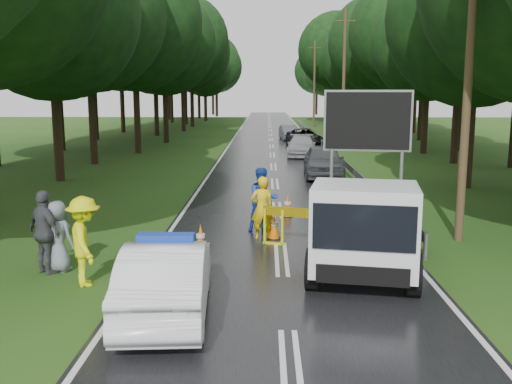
{
  "coord_description": "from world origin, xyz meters",
  "views": [
    {
      "loc": [
        -0.39,
        -14.19,
        4.29
      ],
      "look_at": [
        -0.7,
        2.58,
        1.3
      ],
      "focal_mm": 40.0,
      "sensor_mm": 36.0,
      "label": 1
    }
  ],
  "objects_px": {
    "queue_car_first": "(323,161)",
    "barrier": "(310,219)",
    "work_truck": "(364,225)",
    "queue_car_fourth": "(289,133)",
    "police_sedan": "(167,278)",
    "civilian": "(263,200)",
    "officer": "(262,208)",
    "queue_car_third": "(304,138)",
    "queue_car_second": "(301,146)"
  },
  "relations": [
    {
      "from": "queue_car_fourth",
      "to": "civilian",
      "type": "bearing_deg",
      "value": -99.57
    },
    {
      "from": "police_sedan",
      "to": "work_truck",
      "type": "height_order",
      "value": "work_truck"
    },
    {
      "from": "civilian",
      "to": "queue_car_second",
      "type": "distance_m",
      "value": 20.7
    },
    {
      "from": "queue_car_second",
      "to": "civilian",
      "type": "bearing_deg",
      "value": -93.15
    },
    {
      "from": "police_sedan",
      "to": "officer",
      "type": "relative_size",
      "value": 2.42
    },
    {
      "from": "barrier",
      "to": "queue_car_fourth",
      "type": "height_order",
      "value": "queue_car_fourth"
    },
    {
      "from": "work_truck",
      "to": "officer",
      "type": "distance_m",
      "value": 3.86
    },
    {
      "from": "police_sedan",
      "to": "civilian",
      "type": "height_order",
      "value": "civilian"
    },
    {
      "from": "police_sedan",
      "to": "barrier",
      "type": "distance_m",
      "value": 5.63
    },
    {
      "from": "police_sedan",
      "to": "civilian",
      "type": "xyz_separation_m",
      "value": [
        1.81,
        6.7,
        0.26
      ]
    },
    {
      "from": "officer",
      "to": "queue_car_first",
      "type": "bearing_deg",
      "value": -115.8
    },
    {
      "from": "civilian",
      "to": "queue_car_second",
      "type": "bearing_deg",
      "value": 64.36
    },
    {
      "from": "police_sedan",
      "to": "queue_car_fourth",
      "type": "relative_size",
      "value": 1.16
    },
    {
      "from": "police_sedan",
      "to": "officer",
      "type": "xyz_separation_m",
      "value": [
        1.79,
        5.7,
        0.2
      ]
    },
    {
      "from": "queue_car_first",
      "to": "queue_car_fourth",
      "type": "bearing_deg",
      "value": 94.37
    },
    {
      "from": "police_sedan",
      "to": "queue_car_third",
      "type": "xyz_separation_m",
      "value": [
        4.84,
        33.88,
        -0.04
      ]
    },
    {
      "from": "police_sedan",
      "to": "officer",
      "type": "height_order",
      "value": "officer"
    },
    {
      "from": "work_truck",
      "to": "queue_car_first",
      "type": "height_order",
      "value": "work_truck"
    },
    {
      "from": "queue_car_first",
      "to": "queue_car_third",
      "type": "height_order",
      "value": "queue_car_first"
    },
    {
      "from": "queue_car_fourth",
      "to": "barrier",
      "type": "bearing_deg",
      "value": -97.26
    },
    {
      "from": "queue_car_first",
      "to": "barrier",
      "type": "bearing_deg",
      "value": -95.11
    },
    {
      "from": "work_truck",
      "to": "civilian",
      "type": "height_order",
      "value": "work_truck"
    },
    {
      "from": "officer",
      "to": "queue_car_first",
      "type": "distance_m",
      "value": 12.61
    },
    {
      "from": "officer",
      "to": "civilian",
      "type": "xyz_separation_m",
      "value": [
        0.01,
        1.0,
        0.05
      ]
    },
    {
      "from": "police_sedan",
      "to": "officer",
      "type": "distance_m",
      "value": 5.98
    },
    {
      "from": "civilian",
      "to": "queue_car_third",
      "type": "xyz_separation_m",
      "value": [
        3.03,
        27.18,
        -0.3
      ]
    },
    {
      "from": "queue_car_fourth",
      "to": "queue_car_first",
      "type": "bearing_deg",
      "value": -93.67
    },
    {
      "from": "queue_car_second",
      "to": "police_sedan",
      "type": "bearing_deg",
      "value": -95.25
    },
    {
      "from": "queue_car_second",
      "to": "queue_car_third",
      "type": "xyz_separation_m",
      "value": [
        0.61,
        6.63,
        0.02
      ]
    },
    {
      "from": "queue_car_first",
      "to": "queue_car_second",
      "type": "relative_size",
      "value": 1.04
    },
    {
      "from": "queue_car_second",
      "to": "queue_car_third",
      "type": "relative_size",
      "value": 0.93
    },
    {
      "from": "officer",
      "to": "queue_car_second",
      "type": "relative_size",
      "value": 0.4
    },
    {
      "from": "work_truck",
      "to": "queue_car_second",
      "type": "relative_size",
      "value": 1.23
    },
    {
      "from": "officer",
      "to": "queue_car_fourth",
      "type": "height_order",
      "value": "officer"
    },
    {
      "from": "officer",
      "to": "work_truck",
      "type": "bearing_deg",
      "value": 117.2
    },
    {
      "from": "officer",
      "to": "queue_car_third",
      "type": "relative_size",
      "value": 0.37
    },
    {
      "from": "civilian",
      "to": "queue_car_second",
      "type": "height_order",
      "value": "civilian"
    },
    {
      "from": "officer",
      "to": "queue_car_third",
      "type": "distance_m",
      "value": 28.35
    },
    {
      "from": "queue_car_third",
      "to": "queue_car_fourth",
      "type": "height_order",
      "value": "queue_car_third"
    },
    {
      "from": "civilian",
      "to": "work_truck",
      "type": "bearing_deg",
      "value": -77.52
    },
    {
      "from": "police_sedan",
      "to": "officer",
      "type": "bearing_deg",
      "value": -111.46
    },
    {
      "from": "work_truck",
      "to": "queue_car_second",
      "type": "bearing_deg",
      "value": 99.97
    },
    {
      "from": "police_sedan",
      "to": "work_truck",
      "type": "distance_m",
      "value": 5.05
    },
    {
      "from": "officer",
      "to": "queue_car_second",
      "type": "distance_m",
      "value": 21.69
    },
    {
      "from": "work_truck",
      "to": "barrier",
      "type": "relative_size",
      "value": 2.19
    },
    {
      "from": "queue_car_second",
      "to": "queue_car_fourth",
      "type": "distance_m",
      "value": 12.63
    },
    {
      "from": "barrier",
      "to": "queue_car_first",
      "type": "distance_m",
      "value": 13.36
    },
    {
      "from": "barrier",
      "to": "queue_car_first",
      "type": "xyz_separation_m",
      "value": [
        1.66,
        13.26,
        -0.03
      ]
    },
    {
      "from": "work_truck",
      "to": "queue_car_third",
      "type": "height_order",
      "value": "work_truck"
    },
    {
      "from": "officer",
      "to": "queue_car_third",
      "type": "bearing_deg",
      "value": -108.32
    }
  ]
}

